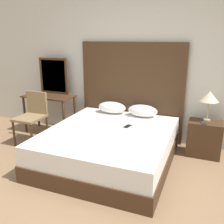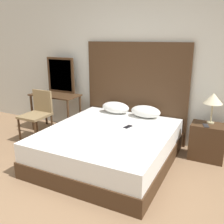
{
  "view_description": "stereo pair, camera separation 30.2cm",
  "coord_description": "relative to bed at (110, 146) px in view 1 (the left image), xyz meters",
  "views": [
    {
      "loc": [
        1.21,
        -1.97,
        1.83
      ],
      "look_at": [
        -0.09,
        1.32,
        0.75
      ],
      "focal_mm": 40.0,
      "sensor_mm": 36.0,
      "label": 1
    },
    {
      "loc": [
        1.49,
        -1.85,
        1.83
      ],
      "look_at": [
        -0.09,
        1.32,
        0.75
      ],
      "focal_mm": 40.0,
      "sensor_mm": 36.0,
      "label": 2
    }
  ],
  "objects": [
    {
      "name": "ground_plane",
      "position": [
        0.09,
        -1.22,
        -0.25
      ],
      "size": [
        16.0,
        16.0,
        0.0
      ],
      "primitive_type": "plane",
      "color": "#8C6B4C"
    },
    {
      "name": "phone_on_bed",
      "position": [
        0.2,
        0.24,
        0.26
      ],
      "size": [
        0.1,
        0.16,
        0.01
      ],
      "color": "black",
      "rests_on": "bed"
    },
    {
      "name": "pillow_right",
      "position": [
        0.28,
        0.81,
        0.36
      ],
      "size": [
        0.51,
        0.29,
        0.2
      ],
      "color": "white",
      "rests_on": "bed"
    },
    {
      "name": "vanity_mirror",
      "position": [
        -1.55,
        0.91,
        0.84
      ],
      "size": [
        0.62,
        0.03,
        0.69
      ],
      "color": "#422B19",
      "rests_on": "vanity_desk"
    },
    {
      "name": "pillow_left",
      "position": [
        -0.28,
        0.81,
        0.36
      ],
      "size": [
        0.51,
        0.29,
        0.2
      ],
      "color": "white",
      "rests_on": "bed"
    },
    {
      "name": "phone_on_nightstand",
      "position": [
        1.28,
        0.65,
        0.32
      ],
      "size": [
        0.11,
        0.16,
        0.01
      ],
      "color": "#232328",
      "rests_on": "nightstand"
    },
    {
      "name": "chair",
      "position": [
        -1.54,
        0.19,
        0.28
      ],
      "size": [
        0.43,
        0.49,
        0.9
      ],
      "color": "olive",
      "rests_on": "ground_plane"
    },
    {
      "name": "nightstand",
      "position": [
        1.32,
        0.74,
        0.03
      ],
      "size": [
        0.51,
        0.35,
        0.56
      ],
      "color": "#422B19",
      "rests_on": "ground_plane"
    },
    {
      "name": "table_lamp",
      "position": [
        1.32,
        0.81,
        0.69
      ],
      "size": [
        0.28,
        0.28,
        0.47
      ],
      "color": "tan",
      "rests_on": "nightstand"
    },
    {
      "name": "headboard",
      "position": [
        0.0,
        1.03,
        0.62
      ],
      "size": [
        1.88,
        0.05,
        1.74
      ],
      "color": "#422B19",
      "rests_on": "ground_plane"
    },
    {
      "name": "wall_back",
      "position": [
        0.09,
        1.11,
        1.1
      ],
      "size": [
        10.0,
        0.06,
        2.7
      ],
      "color": "silver",
      "rests_on": "ground_plane"
    },
    {
      "name": "vanity_desk",
      "position": [
        -1.55,
        0.7,
        0.36
      ],
      "size": [
        0.97,
        0.48,
        0.74
      ],
      "color": "#422B19",
      "rests_on": "ground_plane"
    },
    {
      "name": "bed",
      "position": [
        0.0,
        0.0,
        0.0
      ],
      "size": [
        1.79,
        2.01,
        0.5
      ],
      "color": "#422B19",
      "rests_on": "ground_plane"
    }
  ]
}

